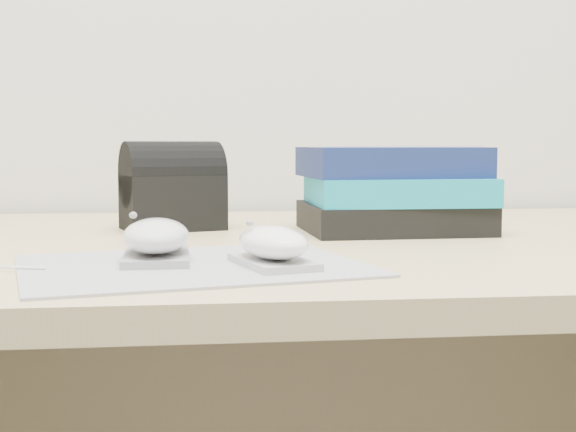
{
  "coord_description": "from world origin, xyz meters",
  "views": [
    {
      "loc": [
        -0.19,
        0.6,
        0.85
      ],
      "look_at": [
        -0.09,
        1.44,
        0.77
      ],
      "focal_mm": 50.0,
      "sensor_mm": 36.0,
      "label": 1
    }
  ],
  "objects": [
    {
      "name": "mouse_rear",
      "position": [
        -0.22,
        1.39,
        0.75
      ],
      "size": [
        0.07,
        0.12,
        0.05
      ],
      "color": "gray",
      "rests_on": "mousepad"
    },
    {
      "name": "desk",
      "position": [
        0.0,
        1.64,
        0.5
      ],
      "size": [
        1.6,
        0.8,
        0.73
      ],
      "color": "tan",
      "rests_on": "ground"
    },
    {
      "name": "mouse_front",
      "position": [
        -0.11,
        1.34,
        0.75
      ],
      "size": [
        0.08,
        0.12,
        0.04
      ],
      "color": "#A7A7AA",
      "rests_on": "mousepad"
    },
    {
      "name": "mousepad",
      "position": [
        -0.19,
        1.36,
        0.73
      ],
      "size": [
        0.36,
        0.31,
        0.0
      ],
      "primitive_type": "cube",
      "rotation": [
        0.0,
        0.0,
        0.23
      ],
      "color": "gray",
      "rests_on": "desk"
    },
    {
      "name": "book_stack",
      "position": [
        0.08,
        1.64,
        0.79
      ],
      "size": [
        0.24,
        0.19,
        0.11
      ],
      "color": "black",
      "rests_on": "desk"
    },
    {
      "name": "pouch",
      "position": [
        -0.22,
        1.7,
        0.79
      ],
      "size": [
        0.15,
        0.12,
        0.12
      ],
      "color": "black",
      "rests_on": "desk"
    }
  ]
}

